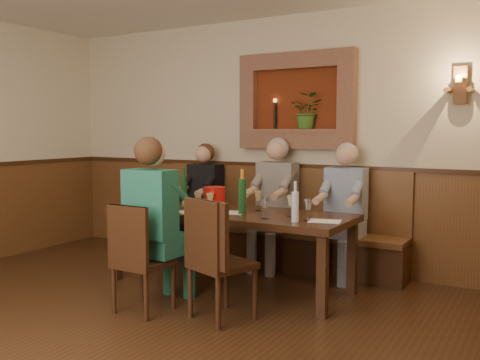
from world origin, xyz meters
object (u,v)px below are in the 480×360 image
Objects in this scene: chair_near_left at (142,281)px; spittoon_bucket at (215,199)px; wine_bottle_green_a at (242,195)px; wine_bottle_green_b at (184,189)px; dining_table at (228,218)px; person_chair_front at (158,236)px; person_bench_mid at (273,215)px; chair_near_right at (220,284)px; person_bench_left at (201,211)px; water_bottle at (295,206)px; person_bench_right at (342,223)px; bench at (272,237)px.

chair_near_left is 1.11m from spittoon_bucket.
wine_bottle_green_a is (0.33, -0.04, 0.06)m from spittoon_bucket.
chair_near_left is 1.35m from wine_bottle_green_b.
dining_table is at bearing 153.54° from wine_bottle_green_a.
person_chair_front reaches higher than wine_bottle_green_a.
person_chair_front is at bearing -100.88° from person_bench_mid.
spittoon_bucket is 0.55m from wine_bottle_green_b.
chair_near_right is at bearing -74.16° from wine_bottle_green_a.
person_bench_left is at bearing 110.69° from wine_bottle_green_b.
wine_bottle_green_b is at bearing 165.48° from water_bottle.
chair_near_left is (-0.24, -0.99, -0.41)m from dining_table.
person_bench_right is 1.95m from person_chair_front.
water_bottle reaches higher than chair_near_right.
chair_near_right is at bearing -62.68° from dining_table.
chair_near_right is 0.71× the size of person_bench_right.
bench is at bearing 124.55° from water_bottle.
person_bench_left is 3.51× the size of wine_bottle_green_b.
person_bench_mid is 3.70× the size of wine_bottle_green_b.
dining_table is 1.23m from person_bench_left.
chair_near_right is at bearing -51.34° from person_bench_left.
person_bench_right is at bearing 59.54° from chair_near_left.
wine_bottle_green_b is at bearing 167.77° from dining_table.
person_bench_mid is at bearing 45.08° from wine_bottle_green_b.
dining_table is 2.60× the size of chair_near_left.
person_bench_right reaches higher than chair_near_left.
person_bench_right is 3.58× the size of wine_bottle_green_b.
chair_near_left is at bearing -90.06° from person_chair_front.
spittoon_bucket is at bearing 172.56° from wine_bottle_green_a.
wine_bottle_green_b is at bearing 113.02° from person_chair_front.
wine_bottle_green_b is at bearing -128.11° from bench.
chair_near_right is 0.73m from person_chair_front.
chair_near_left is 0.93× the size of chair_near_right.
chair_near_left is at bearing -97.22° from bench.
wine_bottle_green_b reaches higher than dining_table.
person_bench_right reaches higher than spittoon_bucket.
wine_bottle_green_a is 0.88m from wine_bottle_green_b.
chair_near_left is (-0.24, -1.93, -0.06)m from bench.
wine_bottle_green_a reaches higher than spittoon_bucket.
person_bench_left is (-0.65, 1.83, 0.30)m from chair_near_left.
dining_table is 0.69m from wine_bottle_green_b.
person_bench_mid reaches higher than bench.
person_bench_left reaches higher than chair_near_left.
bench is 8.63× the size of water_bottle.
person_chair_front is at bearing -66.98° from wine_bottle_green_b.
chair_near_right is at bearing -78.03° from person_bench_mid.
bench is at bearing 6.61° from person_bench_left.
bench is at bearing 123.11° from chair_near_right.
dining_table is 6.90× the size of water_bottle.
person_chair_front is 4.25× the size of water_bottle.
bench is 12.87× the size of spittoon_bucket.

